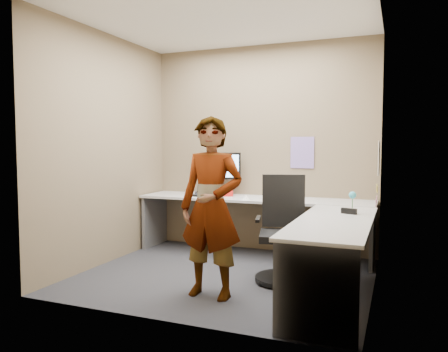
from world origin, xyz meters
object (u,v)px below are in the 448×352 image
at_px(desk, 274,218).
at_px(person, 211,207).
at_px(monitor, 221,168).
at_px(office_chair, 283,239).

xyz_separation_m(desk, person, (-0.32, -1.02, 0.24)).
distance_m(desk, person, 1.09).
xyz_separation_m(monitor, person, (0.60, -1.69, -0.26)).
bearing_deg(desk, monitor, 143.73).
height_order(office_chair, person, person).
bearing_deg(office_chair, monitor, 123.96).
bearing_deg(desk, person, -107.38).
bearing_deg(monitor, person, -94.21).
xyz_separation_m(office_chair, person, (-0.50, -0.70, 0.39)).
bearing_deg(office_chair, person, -139.39).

